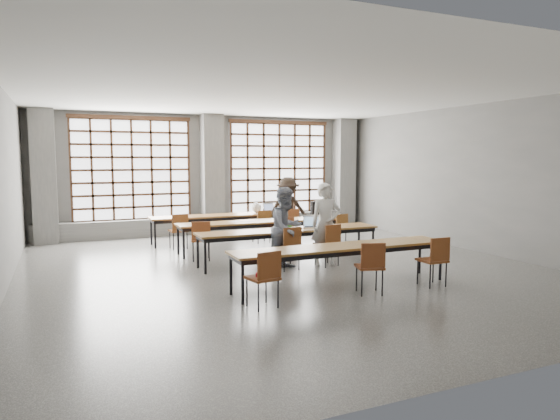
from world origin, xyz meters
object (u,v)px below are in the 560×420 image
object	(u,v)px
chair_back_mid	(263,223)
chair_front_left	(289,244)
student_back	(288,209)
desk_row_c	(290,232)
chair_back_left	(179,228)
student_female	(286,228)
phone	(299,229)
chair_mid_left	(201,237)
chair_near_mid	(371,263)
chair_back_right	(290,221)
laptop_back	(270,210)
laptop_front	(311,224)
desk_row_d	(342,249)
chair_mid_right	(338,228)
chair_near_right	(435,256)
mouse	(329,226)
chair_near_left	(265,273)
backpack	(318,209)
red_pouch	(262,275)
desk_row_b	(260,223)
green_box	(286,227)
plastic_bag	(257,208)
chair_front_right	(329,241)
chair_mid_centre	(285,231)
desk_row_a	(226,217)
student_male	(326,224)

from	to	relation	value
chair_back_mid	chair_front_left	bearing A→B (deg)	-102.14
student_back	desk_row_c	bearing A→B (deg)	-106.24
chair_front_left	chair_back_mid	bearing A→B (deg)	77.86
chair_back_left	student_female	xyz separation A→B (m)	(1.51, -3.05, 0.29)
chair_back_left	phone	xyz separation A→B (m)	(1.99, -2.65, 0.20)
chair_mid_left	chair_near_mid	bearing A→B (deg)	-63.85
chair_back_mid	student_back	xyz separation A→B (m)	(0.80, 0.13, 0.32)
chair_back_right	laptop_back	bearing A→B (deg)	110.82
laptop_front	desk_row_c	bearing A→B (deg)	-169.77
desk_row_d	chair_mid_right	bearing A→B (deg)	60.67
chair_near_right	phone	bearing A→B (deg)	115.92
student_back	mouse	xyz separation A→B (m)	(-0.24, -2.69, -0.11)
chair_near_left	backpack	bearing A→B (deg)	54.00
chair_back_left	phone	distance (m)	3.32
chair_back_mid	chair_mid_left	size ratio (longest dim) A/B	1.00
chair_back_left	red_pouch	distance (m)	5.27
desk_row_b	student_back	size ratio (longest dim) A/B	2.33
chair_mid_left	green_box	xyz separation A→B (m)	(1.63, -0.88, 0.24)
plastic_bag	laptop_back	bearing A→B (deg)	7.53
chair_back_mid	chair_front_right	size ratio (longest dim) A/B	1.00
chair_mid_right	laptop_front	xyz separation A→B (m)	(-1.19, -0.86, 0.25)
desk_row_c	chair_back_right	distance (m)	2.82
chair_mid_centre	chair_near_mid	bearing A→B (deg)	-92.27
chair_front_right	backpack	xyz separation A→B (m)	(0.93, 2.27, 0.39)
chair_mid_centre	phone	distance (m)	1.09
desk_row_a	chair_back_mid	bearing A→B (deg)	-38.03
chair_front_left	chair_mid_right	bearing A→B (deg)	37.79
desk_row_a	chair_mid_centre	bearing A→B (deg)	-71.59
desk_row_d	phone	world-z (taller)	phone
chair_front_right	chair_front_left	bearing A→B (deg)	-179.93
laptop_front	green_box	size ratio (longest dim) A/B	1.83
chair_front_left	student_male	bearing A→B (deg)	8.22
chair_near_left	green_box	size ratio (longest dim) A/B	3.52
desk_row_c	chair_near_left	distance (m)	3.28
chair_back_left	chair_near_right	bearing A→B (deg)	-58.31
desk_row_c	laptop_back	xyz separation A→B (m)	(0.92, 3.28, 0.13)
chair_front_left	student_female	bearing A→B (deg)	93.35
chair_near_right	student_male	size ratio (longest dim) A/B	0.51
chair_back_right	plastic_bag	world-z (taller)	plastic_bag
chair_front_left	chair_near_right	xyz separation A→B (m)	(1.79, -2.18, 0.00)
desk_row_c	chair_front_right	bearing A→B (deg)	-45.57
desk_row_d	laptop_front	bearing A→B (deg)	75.76
chair_back_left	chair_mid_centre	size ratio (longest dim) A/B	1.00
chair_mid_left	desk_row_c	bearing A→B (deg)	-29.90
mouse	chair_near_left	bearing A→B (deg)	-133.46
chair_back_left	chair_back_mid	distance (m)	2.20
student_male	chair_near_left	bearing A→B (deg)	-121.44
chair_mid_left	backpack	size ratio (longest dim) A/B	2.20
chair_back_left	laptop_back	distance (m)	2.84
chair_near_mid	mouse	size ratio (longest dim) A/B	8.98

